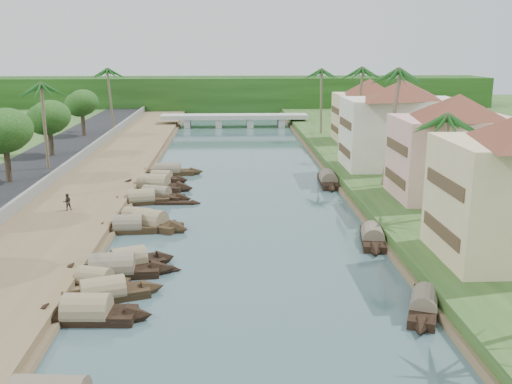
{
  "coord_description": "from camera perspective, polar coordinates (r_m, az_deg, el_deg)",
  "views": [
    {
      "loc": [
        -1.09,
        -37.52,
        15.11
      ],
      "look_at": [
        1.35,
        13.55,
        2.0
      ],
      "focal_mm": 40.0,
      "sensor_mm": 36.0,
      "label": 1
    }
  ],
  "objects": [
    {
      "name": "ground",
      "position": [
        40.46,
        -1.01,
        -7.55
      ],
      "size": [
        220.0,
        220.0,
        0.0
      ],
      "primitive_type": "plane",
      "color": "#3D565B",
      "rests_on": "ground"
    },
    {
      "name": "left_bank",
      "position": [
        61.21,
        -16.75,
        -0.14
      ],
      "size": [
        10.0,
        180.0,
        0.8
      ],
      "primitive_type": "cube",
      "color": "brown",
      "rests_on": "ground"
    },
    {
      "name": "right_bank",
      "position": [
        62.63,
        16.05,
        0.42
      ],
      "size": [
        16.0,
        180.0,
        1.2
      ],
      "primitive_type": "cube",
      "color": "#26441B",
      "rests_on": "ground"
    },
    {
      "name": "road",
      "position": [
        63.75,
        -24.2,
        0.03
      ],
      "size": [
        8.0,
        180.0,
        1.4
      ],
      "primitive_type": "cube",
      "color": "black",
      "rests_on": "ground"
    },
    {
      "name": "retaining_wall",
      "position": [
        62.15,
        -20.57,
        0.66
      ],
      "size": [
        0.4,
        180.0,
        1.1
      ],
      "primitive_type": "cube",
      "color": "slate",
      "rests_on": "left_bank"
    },
    {
      "name": "treeline",
      "position": [
        137.97,
        -2.31,
        9.76
      ],
      "size": [
        120.0,
        14.0,
        8.0
      ],
      "color": "#19380F",
      "rests_on": "ground"
    },
    {
      "name": "bridge",
      "position": [
        110.34,
        -2.17,
        7.41
      ],
      "size": [
        28.0,
        4.0,
        2.4
      ],
      "color": "#A8A99E",
      "rests_on": "ground"
    },
    {
      "name": "building_mid",
      "position": [
        56.38,
        19.32,
        4.41
      ],
      "size": [
        14.11,
        14.11,
        9.7
      ],
      "color": "beige",
      "rests_on": "right_bank"
    },
    {
      "name": "building_far",
      "position": [
        69.08,
        14.28,
        6.69
      ],
      "size": [
        15.59,
        15.59,
        10.2
      ],
      "color": "white",
      "rests_on": "right_bank"
    },
    {
      "name": "building_distant",
      "position": [
        88.56,
        11.16,
        8.14
      ],
      "size": [
        12.62,
        12.62,
        9.2
      ],
      "color": "beige",
      "rests_on": "right_bank"
    },
    {
      "name": "sampan_1",
      "position": [
        34.38,
        -16.51,
        -11.56
      ],
      "size": [
        7.73,
        2.24,
        2.27
      ],
      "rotation": [
        0.0,
        0.0,
        -0.05
      ],
      "color": "black",
      "rests_on": "ground"
    },
    {
      "name": "sampan_2",
      "position": [
        36.64,
        -15.01,
        -9.79
      ],
      "size": [
        7.83,
        3.94,
        2.07
      ],
      "rotation": [
        0.0,
        0.0,
        0.32
      ],
      "color": "black",
      "rests_on": "ground"
    },
    {
      "name": "sampan_3",
      "position": [
        40.15,
        -14.11,
        -7.54
      ],
      "size": [
        8.81,
        2.4,
        2.33
      ],
      "rotation": [
        0.0,
        0.0,
        0.07
      ],
      "color": "black",
      "rests_on": "ground"
    },
    {
      "name": "sampan_4",
      "position": [
        38.67,
        -15.8,
        -8.55
      ],
      "size": [
        6.23,
        3.13,
        1.8
      ],
      "rotation": [
        0.0,
        0.0,
        -0.31
      ],
      "color": "black",
      "rests_on": "ground"
    },
    {
      "name": "sampan_5",
      "position": [
        41.14,
        -12.57,
        -6.91
      ],
      "size": [
        6.93,
        4.22,
        2.19
      ],
      "rotation": [
        0.0,
        0.0,
        0.4
      ],
      "color": "black",
      "rests_on": "ground"
    },
    {
      "name": "sampan_6",
      "position": [
        48.97,
        -12.65,
        -3.44
      ],
      "size": [
        6.98,
        2.01,
        2.09
      ],
      "rotation": [
        0.0,
        0.0,
        0.05
      ],
      "color": "black",
      "rests_on": "ground"
    },
    {
      "name": "sampan_7",
      "position": [
        51.16,
        -11.7,
        -2.62
      ],
      "size": [
        7.33,
        3.84,
        1.97
      ],
      "rotation": [
        0.0,
        0.0,
        -0.35
      ],
      "color": "black",
      "rests_on": "ground"
    },
    {
      "name": "sampan_8",
      "position": [
        49.62,
        -10.58,
        -3.09
      ],
      "size": [
        7.79,
        5.13,
        2.39
      ],
      "rotation": [
        0.0,
        0.0,
        -0.46
      ],
      "color": "black",
      "rests_on": "ground"
    },
    {
      "name": "sampan_9",
      "position": [
        58.69,
        -9.93,
        -0.34
      ],
      "size": [
        7.93,
        4.15,
        2.02
      ],
      "rotation": [
        0.0,
        0.0,
        -0.35
      ],
      "color": "black",
      "rests_on": "ground"
    },
    {
      "name": "sampan_10",
      "position": [
        57.38,
        -11.38,
        -0.75
      ],
      "size": [
        7.69,
        3.01,
        2.09
      ],
      "rotation": [
        0.0,
        0.0,
        0.19
      ],
      "color": "black",
      "rests_on": "ground"
    },
    {
      "name": "sampan_11",
      "position": [
        62.73,
        -10.19,
        0.61
      ],
      "size": [
        9.39,
        4.1,
        2.58
      ],
      "rotation": [
        0.0,
        0.0,
        -0.23
      ],
      "color": "black",
      "rests_on": "ground"
    },
    {
      "name": "sampan_12",
      "position": [
        69.79,
        -8.8,
        2.06
      ],
      "size": [
        8.86,
        1.91,
        2.11
      ],
      "rotation": [
        0.0,
        0.0,
        0.01
      ],
      "color": "black",
      "rests_on": "ground"
    },
    {
      "name": "sampan_13",
      "position": [
        66.26,
        -9.43,
        1.36
      ],
      "size": [
        6.69,
        2.74,
        1.85
      ],
      "rotation": [
        0.0,
        0.0,
        -0.22
      ],
      "color": "black",
      "rests_on": "ground"
    },
    {
      "name": "sampan_14",
      "position": [
        35.44,
        16.44,
        -10.77
      ],
      "size": [
        4.03,
        7.4,
        1.85
      ],
      "rotation": [
        0.0,
        0.0,
        1.19
      ],
      "color": "black",
      "rests_on": "ground"
    },
    {
      "name": "sampan_15",
      "position": [
        46.2,
        11.58,
        -4.48
      ],
      "size": [
        2.73,
        7.61,
        2.03
      ],
      "rotation": [
        0.0,
        0.0,
        1.41
      ],
      "color": "black",
      "rests_on": "ground"
    },
    {
      "name": "sampan_16",
      "position": [
        64.81,
        7.24,
        1.16
      ],
      "size": [
        2.17,
        9.04,
        2.19
      ],
      "rotation": [
        0.0,
        0.0,
        1.52
      ],
      "color": "black",
      "rests_on": "ground"
    },
    {
      "name": "canoe_1",
      "position": [
        40.49,
        -10.61,
        -7.64
      ],
      "size": [
        4.55,
        0.96,
        0.73
      ],
      "rotation": [
        0.0,
        0.0,
        -0.05
      ],
      "color": "black",
      "rests_on": "ground"
    },
    {
      "name": "canoe_2",
      "position": [
        56.7,
        -8.16,
        -1.12
      ],
      "size": [
        5.35,
        0.92,
        0.78
      ],
      "rotation": [
        0.0,
        0.0,
        -0.03
      ],
      "color": "black",
      "rests_on": "ground"
    },
    {
      "name": "palm_1",
      "position": [
        48.18,
        18.2,
        6.93
      ],
      "size": [
        3.2,
        3.2,
        9.99
      ],
      "color": "#74604D",
      "rests_on": "ground"
    },
    {
      "name": "palm_2",
      "position": [
        58.91,
        13.38,
        11.43
      ],
      "size": [
        3.2,
        3.2,
        13.1
      ],
      "color": "#74604D",
      "rests_on": "ground"
    },
    {
      "name": "palm_3",
      "position": [
        77.56,
        10.21,
        11.8
      ],
      "size": [
        3.2,
        3.2,
        12.54
      ],
      "color": "#74604D",
      "rests_on": "ground"
    },
    {
      "name": "palm_6",
      "position": [
        68.95,
        -20.7,
        9.83
      ],
      "size": [
        3.2,
        3.2,
        11.1
      ],
      "color": "#74604D",
      "rests_on": "ground"
    },
    {
      "name": "palm_7",
      "position": [
        93.99,
        6.64,
        11.85
      ],
      "size": [
        3.2,
        3.2,
        11.7
      ],
      "color": "#74604D",
      "rests_on": "ground"
    },
    {
      "name": "palm_8",
      "position": [
        98.27,
        -14.43,
        11.62
      ],
      "size": [
        3.2,
        3.2,
        11.51
      ],
      "color": "#74604D",
      "rests_on": "ground"
    },
    {
      "name": "tree_3",
      "position": [
        63.8,
        -23.87,
        5.52
      ],
      "size": [
        5.25,
        5.25,
        7.46
      ],
      "color": "#443827",
      "rests_on": "ground"
    },
    {
      "name": "tree_4",
      "position": [
        77.78,
        -20.0,
        6.94
      ],
      "size": [
        4.95,
        4.95,
        6.9
      ],
      "color": "#443827",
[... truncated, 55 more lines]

